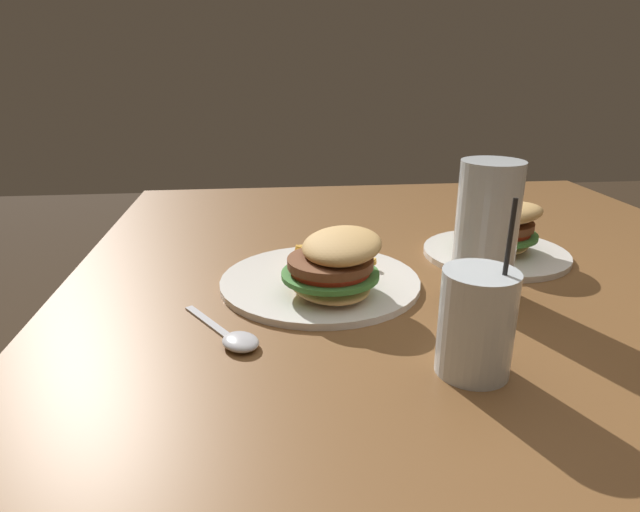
# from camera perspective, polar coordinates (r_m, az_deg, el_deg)

# --- Properties ---
(dining_table) EXTENTS (1.35, 1.14, 0.77)m
(dining_table) POSITION_cam_1_polar(r_m,az_deg,el_deg) (0.87, 12.96, -9.81)
(dining_table) COLOR brown
(dining_table) RESTS_ON ground_plane
(meal_plate_near) EXTENTS (0.29, 0.29, 0.10)m
(meal_plate_near) POSITION_cam_1_polar(r_m,az_deg,el_deg) (0.76, 0.85, -1.65)
(meal_plate_near) COLOR white
(meal_plate_near) RESTS_ON dining_table
(beer_glass) EXTENTS (0.09, 0.09, 0.19)m
(beer_glass) POSITION_cam_1_polar(r_m,az_deg,el_deg) (0.77, 17.27, 2.28)
(beer_glass) COLOR silver
(beer_glass) RESTS_ON dining_table
(juice_glass) EXTENTS (0.08, 0.08, 0.19)m
(juice_glass) POSITION_cam_1_polar(r_m,az_deg,el_deg) (0.58, 16.30, -7.20)
(juice_glass) COLOR silver
(juice_glass) RESTS_ON dining_table
(spoon) EXTENTS (0.15, 0.11, 0.01)m
(spoon) POSITION_cam_1_polar(r_m,az_deg,el_deg) (0.64, -8.87, -8.79)
(spoon) COLOR silver
(spoon) RESTS_ON dining_table
(meal_plate_far) EXTENTS (0.24, 0.24, 0.10)m
(meal_plate_far) POSITION_cam_1_polar(r_m,az_deg,el_deg) (0.94, 18.59, 1.97)
(meal_plate_far) COLOR white
(meal_plate_far) RESTS_ON dining_table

